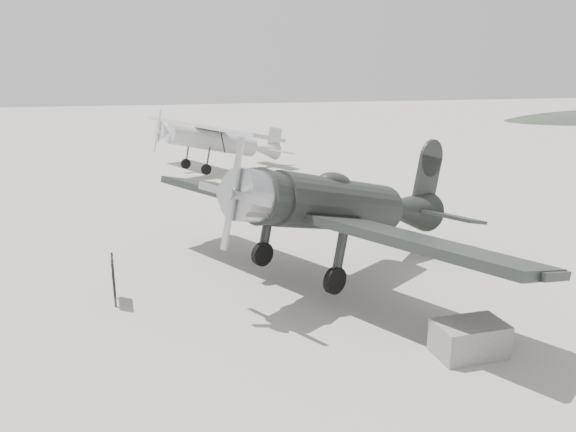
# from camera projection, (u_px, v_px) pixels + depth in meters

# --- Properties ---
(ground) EXTENTS (160.00, 160.00, 0.00)m
(ground) POSITION_uv_depth(u_px,v_px,m) (283.00, 263.00, 19.05)
(ground) COLOR #9D988B
(ground) RESTS_ON ground
(lowwing_monoplane) EXTENTS (10.66, 12.84, 4.37)m
(lowwing_monoplane) POSITION_uv_depth(u_px,v_px,m) (345.00, 206.00, 17.27)
(lowwing_monoplane) COLOR black
(lowwing_monoplane) RESTS_ON ground
(highwing_monoplane) EXTENTS (9.34, 12.22, 3.56)m
(highwing_monoplane) POSITION_uv_depth(u_px,v_px,m) (218.00, 137.00, 34.46)
(highwing_monoplane) COLOR gray
(highwing_monoplane) RESTS_ON ground
(equipment_block) EXTENTS (1.63, 1.05, 0.80)m
(equipment_block) POSITION_uv_depth(u_px,v_px,m) (469.00, 339.00, 12.96)
(equipment_block) COLOR slate
(equipment_block) RESTS_ON ground
(sign_board) EXTENTS (0.13, 0.96, 1.39)m
(sign_board) POSITION_uv_depth(u_px,v_px,m) (113.00, 275.00, 15.70)
(sign_board) COLOR #333333
(sign_board) RESTS_ON ground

